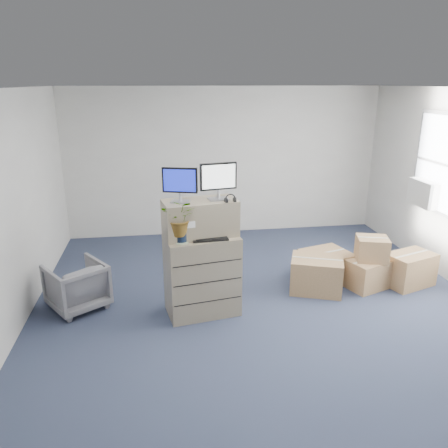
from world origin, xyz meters
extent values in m
plane|color=#29324A|center=(0.00, 0.00, 0.00)|extent=(7.00, 7.00, 0.00)
cube|color=#B6B3AD|center=(0.00, 3.51, 1.40)|extent=(6.00, 0.02, 2.80)
cube|color=white|center=(2.87, 1.40, 1.20)|extent=(0.24, 0.60, 0.40)
cube|color=gray|center=(-0.78, 0.35, 0.52)|extent=(0.97, 0.69, 1.05)
cube|color=gray|center=(-0.78, 0.40, 1.27)|extent=(0.96, 0.59, 0.45)
cube|color=#99999E|center=(-1.02, 0.36, 1.50)|extent=(0.26, 0.22, 0.02)
cylinder|color=#99999E|center=(-1.02, 0.36, 1.56)|extent=(0.04, 0.04, 0.10)
cube|color=black|center=(-1.02, 0.36, 1.76)|extent=(0.42, 0.15, 0.30)
cube|color=navy|center=(-1.03, 0.34, 1.76)|extent=(0.37, 0.11, 0.26)
cube|color=#99999E|center=(-0.55, 0.40, 1.50)|extent=(0.27, 0.22, 0.02)
cylinder|color=#99999E|center=(-0.55, 0.40, 1.56)|extent=(0.04, 0.04, 0.11)
cube|color=black|center=(-0.55, 0.40, 1.78)|extent=(0.46, 0.12, 0.33)
cube|color=silver|center=(-0.55, 0.39, 1.78)|extent=(0.41, 0.08, 0.29)
torus|color=black|center=(-0.43, 0.27, 1.53)|extent=(0.13, 0.04, 0.13)
cube|color=black|center=(-0.69, 0.22, 1.06)|extent=(0.45, 0.21, 0.02)
ellipsoid|color=silver|center=(-0.46, 0.29, 1.06)|extent=(0.12, 0.10, 0.04)
cylinder|color=gray|center=(-0.74, 0.43, 1.18)|extent=(0.07, 0.07, 0.26)
cube|color=silver|center=(-0.81, 0.42, 1.06)|extent=(0.07, 0.07, 0.02)
cube|color=black|center=(-0.81, 0.42, 1.13)|extent=(0.07, 0.04, 0.13)
cube|color=black|center=(-0.42, 0.50, 1.07)|extent=(0.23, 0.21, 0.06)
cube|color=#3A7EC7|center=(-0.49, 0.46, 1.15)|extent=(0.28, 0.16, 0.10)
cylinder|color=#9FB692|center=(-1.04, 0.19, 1.05)|extent=(0.20, 0.20, 0.02)
cylinder|color=black|center=(-1.04, 0.19, 1.13)|extent=(0.17, 0.17, 0.13)
imported|color=#22611B|center=(-1.04, 0.19, 1.30)|extent=(0.53, 0.56, 0.35)
imported|color=slate|center=(-2.40, 0.71, 0.34)|extent=(0.91, 0.90, 0.69)
cube|color=olive|center=(0.90, 0.71, 0.25)|extent=(0.86, 0.76, 0.49)
cube|color=olive|center=(1.67, 0.72, 0.21)|extent=(0.71, 0.65, 0.42)
cube|color=olive|center=(1.17, 1.04, 0.22)|extent=(0.80, 0.77, 0.44)
cube|color=olive|center=(1.71, 0.73, 0.59)|extent=(0.52, 0.49, 0.33)
cube|color=olive|center=(2.32, 0.69, 0.24)|extent=(0.79, 0.64, 0.49)
camera|label=1|loc=(-1.26, -4.72, 2.87)|focal=35.00mm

